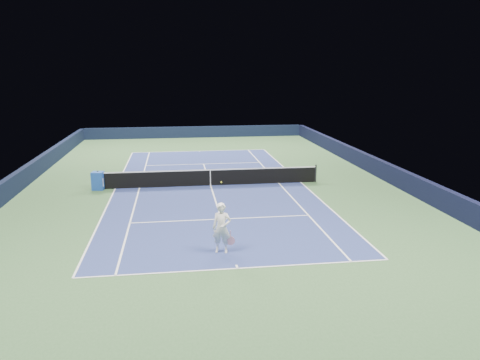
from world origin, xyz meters
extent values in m
plane|color=#355830|center=(0.00, 0.00, 0.00)|extent=(40.00, 40.00, 0.00)
cube|color=black|center=(0.00, 19.82, 0.55)|extent=(22.00, 0.35, 1.10)
cube|color=black|center=(10.82, 0.00, 0.55)|extent=(0.35, 40.00, 1.10)
cube|color=black|center=(-10.82, 0.00, 0.55)|extent=(0.35, 40.00, 1.10)
cube|color=navy|center=(0.00, 0.00, 0.00)|extent=(10.97, 23.77, 0.01)
cube|color=white|center=(0.00, 11.88, 0.01)|extent=(10.97, 0.08, 0.00)
cube|color=white|center=(0.00, -11.88, 0.01)|extent=(10.97, 0.08, 0.00)
cube|color=white|center=(5.49, 0.00, 0.01)|extent=(0.08, 23.77, 0.00)
cube|color=white|center=(-5.49, 0.00, 0.01)|extent=(0.08, 23.77, 0.00)
cube|color=white|center=(4.12, 0.00, 0.01)|extent=(0.08, 23.77, 0.00)
cube|color=white|center=(-4.12, 0.00, 0.01)|extent=(0.08, 23.77, 0.00)
cube|color=white|center=(0.00, 6.40, 0.01)|extent=(8.23, 0.08, 0.00)
cube|color=white|center=(0.00, -6.40, 0.01)|extent=(8.23, 0.08, 0.00)
cube|color=white|center=(0.00, 0.00, 0.01)|extent=(0.08, 12.80, 0.00)
cube|color=white|center=(0.00, 11.73, 0.01)|extent=(0.08, 0.30, 0.00)
cube|color=white|center=(0.00, -11.73, 0.01)|extent=(0.08, 0.30, 0.00)
cylinder|color=black|center=(-6.40, 0.00, 0.54)|extent=(0.10, 0.10, 1.07)
cylinder|color=black|center=(6.40, 0.00, 0.54)|extent=(0.10, 0.10, 1.07)
cube|color=black|center=(0.00, 0.00, 0.46)|extent=(12.80, 0.03, 0.91)
cube|color=white|center=(0.00, 0.00, 0.94)|extent=(12.80, 0.04, 0.06)
cube|color=white|center=(0.00, 0.00, 0.46)|extent=(0.05, 0.04, 0.91)
cube|color=#1C47A9|center=(-6.40, -0.07, 0.52)|extent=(0.71, 0.67, 1.03)
cube|color=white|center=(-6.11, -0.07, 0.45)|extent=(0.05, 0.46, 0.46)
imported|color=white|center=(-0.38, -10.34, 0.96)|extent=(0.79, 0.61, 1.91)
cylinder|color=pink|center=(-0.06, -10.39, 0.70)|extent=(0.03, 0.03, 0.32)
cylinder|color=black|center=(-0.06, -10.39, 0.46)|extent=(0.32, 0.02, 0.32)
cylinder|color=pink|center=(-0.06, -10.39, 0.46)|extent=(0.34, 0.03, 0.34)
sphere|color=yellow|center=(-0.28, -9.34, 2.47)|extent=(0.07, 0.07, 0.07)
camera|label=1|loc=(-2.00, -26.74, 6.74)|focal=35.00mm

